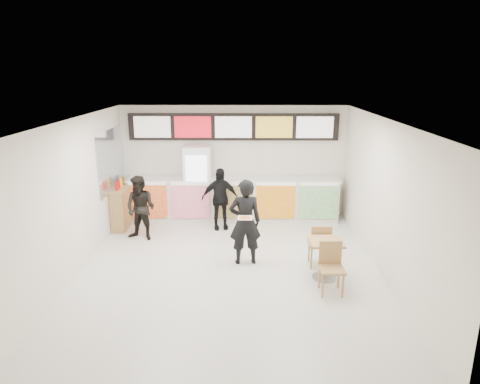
{
  "coord_description": "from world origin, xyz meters",
  "views": [
    {
      "loc": [
        0.31,
        -7.81,
        3.89
      ],
      "look_at": [
        0.2,
        1.2,
        1.31
      ],
      "focal_mm": 32.0,
      "sensor_mm": 36.0,
      "label": 1
    }
  ],
  "objects_px": {
    "customer_main": "(245,222)",
    "customer_mid": "(220,199)",
    "drinks_fridge": "(198,183)",
    "cafe_table": "(325,252)",
    "condiment_ledge": "(121,208)",
    "customer_left": "(141,208)",
    "service_counter": "(233,199)"
  },
  "relations": [
    {
      "from": "cafe_table",
      "to": "drinks_fridge",
      "type": "bearing_deg",
      "value": 127.74
    },
    {
      "from": "customer_left",
      "to": "customer_mid",
      "type": "distance_m",
      "value": 1.96
    },
    {
      "from": "customer_main",
      "to": "condiment_ledge",
      "type": "xyz_separation_m",
      "value": [
        -3.13,
        2.04,
        -0.37
      ]
    },
    {
      "from": "customer_mid",
      "to": "drinks_fridge",
      "type": "bearing_deg",
      "value": 120.66
    },
    {
      "from": "customer_main",
      "to": "service_counter",
      "type": "bearing_deg",
      "value": -91.31
    },
    {
      "from": "customer_main",
      "to": "cafe_table",
      "type": "distance_m",
      "value": 1.71
    },
    {
      "from": "service_counter",
      "to": "drinks_fridge",
      "type": "distance_m",
      "value": 1.03
    },
    {
      "from": "customer_mid",
      "to": "cafe_table",
      "type": "xyz_separation_m",
      "value": [
        2.17,
        -2.68,
        -0.25
      ]
    },
    {
      "from": "drinks_fridge",
      "to": "customer_mid",
      "type": "xyz_separation_m",
      "value": [
        0.61,
        -0.7,
        -0.22
      ]
    },
    {
      "from": "customer_mid",
      "to": "condiment_ledge",
      "type": "bearing_deg",
      "value": 169.02
    },
    {
      "from": "cafe_table",
      "to": "condiment_ledge",
      "type": "height_order",
      "value": "condiment_ledge"
    },
    {
      "from": "customer_main",
      "to": "customer_mid",
      "type": "bearing_deg",
      "value": -80.4
    },
    {
      "from": "cafe_table",
      "to": "condiment_ledge",
      "type": "distance_m",
      "value": 5.4
    },
    {
      "from": "service_counter",
      "to": "cafe_table",
      "type": "xyz_separation_m",
      "value": [
        1.85,
        -3.37,
        -0.03
      ]
    },
    {
      "from": "cafe_table",
      "to": "condiment_ledge",
      "type": "xyz_separation_m",
      "value": [
        -4.67,
        2.71,
        -0.0
      ]
    },
    {
      "from": "customer_left",
      "to": "customer_mid",
      "type": "xyz_separation_m",
      "value": [
        1.81,
        0.74,
        0.02
      ]
    },
    {
      "from": "customer_left",
      "to": "condiment_ledge",
      "type": "height_order",
      "value": "customer_left"
    },
    {
      "from": "customer_left",
      "to": "cafe_table",
      "type": "bearing_deg",
      "value": -8.41
    },
    {
      "from": "customer_main",
      "to": "drinks_fridge",
      "type": "bearing_deg",
      "value": -73.24
    },
    {
      "from": "service_counter",
      "to": "condiment_ledge",
      "type": "bearing_deg",
      "value": -166.79
    },
    {
      "from": "customer_left",
      "to": "customer_mid",
      "type": "height_order",
      "value": "customer_mid"
    },
    {
      "from": "service_counter",
      "to": "customer_left",
      "type": "distance_m",
      "value": 2.58
    },
    {
      "from": "drinks_fridge",
      "to": "customer_main",
      "type": "bearing_deg",
      "value": -65.31
    },
    {
      "from": "drinks_fridge",
      "to": "customer_main",
      "type": "relative_size",
      "value": 1.11
    },
    {
      "from": "customer_main",
      "to": "customer_left",
      "type": "distance_m",
      "value": 2.76
    },
    {
      "from": "service_counter",
      "to": "customer_mid",
      "type": "relative_size",
      "value": 3.54
    },
    {
      "from": "service_counter",
      "to": "customer_mid",
      "type": "xyz_separation_m",
      "value": [
        -0.32,
        -0.69,
        0.21
      ]
    },
    {
      "from": "drinks_fridge",
      "to": "customer_main",
      "type": "distance_m",
      "value": 2.99
    },
    {
      "from": "customer_main",
      "to": "customer_left",
      "type": "relative_size",
      "value": 1.17
    },
    {
      "from": "service_counter",
      "to": "customer_mid",
      "type": "distance_m",
      "value": 0.79
    },
    {
      "from": "drinks_fridge",
      "to": "customer_mid",
      "type": "relative_size",
      "value": 1.27
    },
    {
      "from": "cafe_table",
      "to": "service_counter",
      "type": "bearing_deg",
      "value": 117.06
    }
  ]
}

